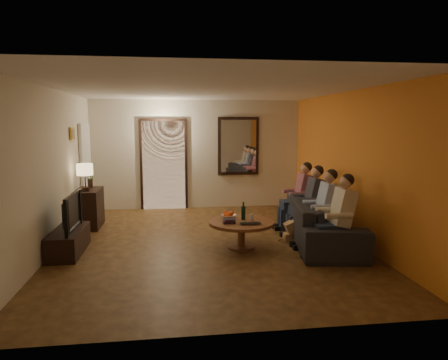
{
  "coord_description": "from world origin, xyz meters",
  "views": [
    {
      "loc": [
        -0.6,
        -6.61,
        2.03
      ],
      "look_at": [
        0.3,
        0.3,
        1.05
      ],
      "focal_mm": 32.0,
      "sensor_mm": 36.0,
      "label": 1
    }
  ],
  "objects": [
    {
      "name": "right_wall",
      "position": [
        2.5,
        0.0,
        1.3
      ],
      "size": [
        0.02,
        6.0,
        2.6
      ],
      "primitive_type": "cube",
      "color": "beige",
      "rests_on": "floor"
    },
    {
      "name": "front_wall",
      "position": [
        0.0,
        -3.0,
        1.3
      ],
      "size": [
        5.0,
        0.02,
        2.6
      ],
      "primitive_type": "cube",
      "color": "beige",
      "rests_on": "floor"
    },
    {
      "name": "framed_art",
      "position": [
        -2.47,
        1.3,
        1.85
      ],
      "size": [
        0.03,
        0.28,
        0.24
      ],
      "primitive_type": "cube",
      "color": "#B28C33",
      "rests_on": "left_wall"
    },
    {
      "name": "kitchen_doorway",
      "position": [
        -0.8,
        2.98,
        1.05
      ],
      "size": [
        1.0,
        0.06,
        2.1
      ],
      "primitive_type": "cube",
      "color": "#FFE0A5",
      "rests_on": "floor"
    },
    {
      "name": "person_b",
      "position": [
        1.85,
        -0.46,
        0.6
      ],
      "size": [
        0.6,
        0.4,
        1.2
      ],
      "primitive_type": null,
      "color": "tan",
      "rests_on": "sofa"
    },
    {
      "name": "bowl",
      "position": [
        0.33,
        -0.1,
        0.48
      ],
      "size": [
        0.26,
        0.26,
        0.06
      ],
      "primitive_type": "imported",
      "color": "white",
      "rests_on": "coffee_table"
    },
    {
      "name": "oranges",
      "position": [
        0.33,
        -0.1,
        0.55
      ],
      "size": [
        0.2,
        0.2,
        0.08
      ],
      "primitive_type": null,
      "color": "#FD4E15",
      "rests_on": "bowl"
    },
    {
      "name": "coffee_table",
      "position": [
        0.51,
        -0.32,
        0.23
      ],
      "size": [
        1.34,
        1.34,
        0.45
      ],
      "primitive_type": "cylinder",
      "rotation": [
        0.0,
        0.0,
        0.3
      ],
      "color": "brown",
      "rests_on": "floor"
    },
    {
      "name": "orange_accent",
      "position": [
        2.49,
        0.0,
        1.3
      ],
      "size": [
        0.01,
        6.0,
        2.6
      ],
      "primitive_type": "cube",
      "color": "orange",
      "rests_on": "right_wall"
    },
    {
      "name": "mirror_frame",
      "position": [
        1.0,
        2.96,
        1.5
      ],
      "size": [
        1.0,
        0.05,
        1.4
      ],
      "primitive_type": "cube",
      "color": "black",
      "rests_on": "back_wall"
    },
    {
      "name": "wine_glass",
      "position": [
        0.69,
        -0.27,
        0.5
      ],
      "size": [
        0.06,
        0.06,
        0.1
      ],
      "primitive_type": "cylinder",
      "color": "silver",
      "rests_on": "coffee_table"
    },
    {
      "name": "back_wall",
      "position": [
        0.0,
        3.0,
        1.3
      ],
      "size": [
        5.0,
        0.02,
        2.6
      ],
      "primitive_type": "cube",
      "color": "beige",
      "rests_on": "floor"
    },
    {
      "name": "laptop",
      "position": [
        0.61,
        -0.6,
        0.46
      ],
      "size": [
        0.34,
        0.23,
        0.03
      ],
      "primitive_type": "imported",
      "rotation": [
        0.0,
        0.0,
        -0.06
      ],
      "color": "black",
      "rests_on": "coffee_table"
    },
    {
      "name": "left_wall",
      "position": [
        -2.5,
        0.0,
        1.3
      ],
      "size": [
        0.02,
        6.0,
        2.6
      ],
      "primitive_type": "cube",
      "color": "beige",
      "rests_on": "floor"
    },
    {
      "name": "ceiling",
      "position": [
        0.0,
        0.0,
        2.6
      ],
      "size": [
        5.0,
        6.0,
        0.01
      ],
      "primitive_type": "cube",
      "color": "white",
      "rests_on": "back_wall"
    },
    {
      "name": "sofa",
      "position": [
        1.95,
        -0.16,
        0.37
      ],
      "size": [
        2.65,
        1.39,
        0.74
      ],
      "primitive_type": "imported",
      "rotation": [
        0.0,
        0.0,
        1.4
      ],
      "color": "black",
      "rests_on": "floor"
    },
    {
      "name": "dresser",
      "position": [
        -2.25,
        1.41,
        0.38
      ],
      "size": [
        0.45,
        0.85,
        0.76
      ],
      "primitive_type": "cube",
      "color": "black",
      "rests_on": "floor"
    },
    {
      "name": "person_d",
      "position": [
        1.85,
        0.74,
        0.6
      ],
      "size": [
        0.6,
        0.4,
        1.2
      ],
      "primitive_type": null,
      "color": "tan",
      "rests_on": "sofa"
    },
    {
      "name": "art_canvas",
      "position": [
        -2.46,
        1.3,
        1.85
      ],
      "size": [
        0.01,
        0.22,
        0.18
      ],
      "primitive_type": "cube",
      "color": "brown",
      "rests_on": "left_wall"
    },
    {
      "name": "wine_bottle",
      "position": [
        0.56,
        -0.22,
        0.6
      ],
      "size": [
        0.07,
        0.07,
        0.31
      ],
      "primitive_type": null,
      "color": "black",
      "rests_on": "coffee_table"
    },
    {
      "name": "dog",
      "position": [
        1.56,
        -0.05,
        0.28
      ],
      "size": [
        0.56,
        0.24,
        0.56
      ],
      "primitive_type": null,
      "rotation": [
        0.0,
        0.0,
        0.0
      ],
      "color": "#B07851",
      "rests_on": "floor"
    },
    {
      "name": "book_stack",
      "position": [
        0.29,
        -0.42,
        0.48
      ],
      "size": [
        0.2,
        0.15,
        0.07
      ],
      "primitive_type": null,
      "color": "black",
      "rests_on": "coffee_table"
    },
    {
      "name": "tv",
      "position": [
        -2.25,
        -0.23,
        0.66
      ],
      "size": [
        0.99,
        0.13,
        0.57
      ],
      "primitive_type": "imported",
      "rotation": [
        0.0,
        0.0,
        1.57
      ],
      "color": "black",
      "rests_on": "tv_stand"
    },
    {
      "name": "person_a",
      "position": [
        1.85,
        -1.06,
        0.6
      ],
      "size": [
        0.6,
        0.4,
        1.2
      ],
      "primitive_type": null,
      "color": "tan",
      "rests_on": "sofa"
    },
    {
      "name": "mirror_glass",
      "position": [
        1.0,
        2.93,
        1.5
      ],
      "size": [
        0.86,
        0.02,
        1.26
      ],
      "primitive_type": "cube",
      "color": "white",
      "rests_on": "back_wall"
    },
    {
      "name": "white_door",
      "position": [
        -2.46,
        2.3,
        1.02
      ],
      "size": [
        0.06,
        0.85,
        2.04
      ],
      "primitive_type": "cube",
      "color": "white",
      "rests_on": "floor"
    },
    {
      "name": "table_lamp",
      "position": [
        -2.25,
        1.19,
        1.03
      ],
      "size": [
        0.3,
        0.3,
        0.54
      ],
      "primitive_type": null,
      "color": "beige",
      "rests_on": "dresser"
    },
    {
      "name": "fridge_glimpse",
      "position": [
        -0.55,
        2.98,
        0.9
      ],
      "size": [
        0.45,
        0.03,
        1.7
      ],
      "primitive_type": "cube",
      "color": "silver",
      "rests_on": "floor"
    },
    {
      "name": "door_trim",
      "position": [
        -0.8,
        2.97,
        1.05
      ],
      "size": [
        1.12,
        0.04,
        2.22
      ],
      "primitive_type": "cube",
      "color": "black",
      "rests_on": "floor"
    },
    {
      "name": "floor",
      "position": [
        0.0,
        0.0,
        0.0
      ],
      "size": [
        5.0,
        6.0,
        0.01
      ],
      "primitive_type": "cube",
      "color": "#3A230F",
      "rests_on": "ground"
    },
    {
      "name": "tv_stand",
      "position": [
        -2.25,
        -0.23,
        0.19
      ],
      "size": [
        0.45,
        1.13,
        0.38
      ],
      "primitive_type": "cube",
      "color": "black",
      "rests_on": "floor"
    },
    {
      "name": "person_c",
      "position": [
        1.85,
        0.14,
        0.6
      ],
      "size": [
        0.6,
        0.4,
        1.2
      ],
      "primitive_type": null,
      "color": "tan",
      "rests_on": "sofa"
    },
    {
      "name": "flower_vase",
      "position": [
        -2.25,
        1.63,
        0.98
      ],
      "size": [
        0.14,
        0.14,
        0.44
      ],
      "primitive_type": null,
      "color": "#AE2612",
      "rests_on": "dresser"
    }
  ]
}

